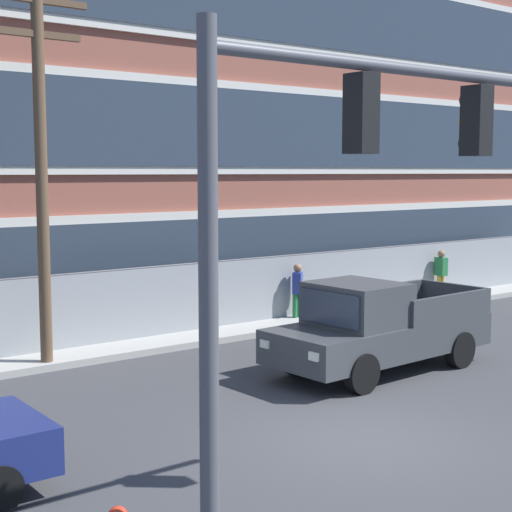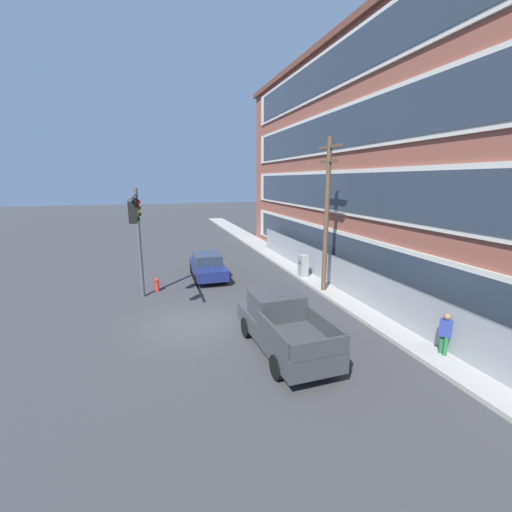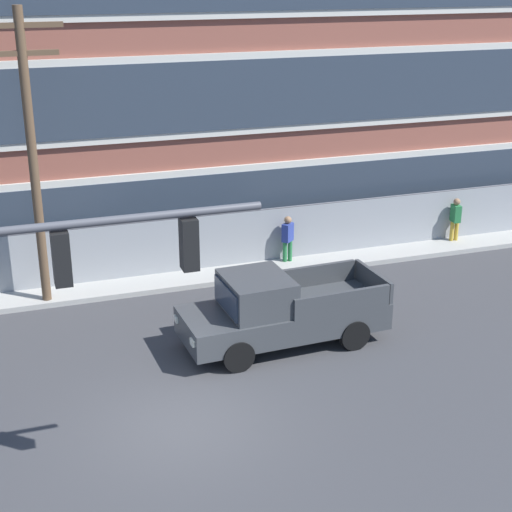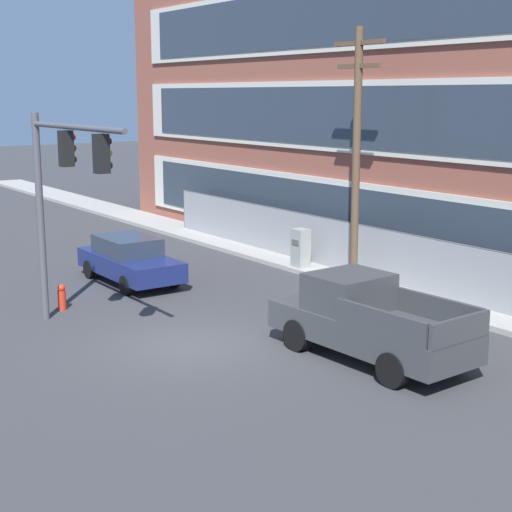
{
  "view_description": "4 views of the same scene",
  "coord_description": "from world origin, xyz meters",
  "views": [
    {
      "loc": [
        -8.73,
        -8.55,
        4.28
      ],
      "look_at": [
        1.77,
        5.1,
        2.42
      ],
      "focal_mm": 55.0,
      "sensor_mm": 36.0,
      "label": 1
    },
    {
      "loc": [
        14.23,
        -1.42,
        6.19
      ],
      "look_at": [
        -0.67,
        3.09,
        2.71
      ],
      "focal_mm": 24.0,
      "sensor_mm": 36.0,
      "label": 2
    },
    {
      "loc": [
        -3.15,
        -14.21,
        9.38
      ],
      "look_at": [
        3.08,
        4.02,
        2.1
      ],
      "focal_mm": 55.0,
      "sensor_mm": 36.0,
      "label": 3
    },
    {
      "loc": [
        16.52,
        -9.69,
        6.27
      ],
      "look_at": [
        -0.28,
        2.22,
        2.0
      ],
      "focal_mm": 55.0,
      "sensor_mm": 36.0,
      "label": 4
    }
  ],
  "objects": [
    {
      "name": "sidewalk_building_side",
      "position": [
        0.0,
        8.22,
        0.08
      ],
      "size": [
        80.0,
        2.11,
        0.16
      ],
      "primitive_type": "cube",
      "color": "#9E9B93",
      "rests_on": "ground"
    },
    {
      "name": "ground_plane",
      "position": [
        0.0,
        0.0,
        0.0
      ],
      "size": [
        160.0,
        160.0,
        0.0
      ],
      "primitive_type": "plane",
      "color": "#38383A"
    },
    {
      "name": "brick_mill_building",
      "position": [
        3.19,
        13.49,
        7.28
      ],
      "size": [
        48.78,
        9.01,
        14.53
      ],
      "color": "brown",
      "rests_on": "ground"
    },
    {
      "name": "utility_pole_near_corner",
      "position": [
        -2.15,
        7.48,
        4.58
      ],
      "size": [
        2.21,
        0.26,
        8.32
      ],
      "color": "brown",
      "rests_on": "ground"
    },
    {
      "name": "traffic_signal_mast",
      "position": [
        -2.79,
        -2.16,
        4.11
      ],
      "size": [
        5.56,
        0.43,
        5.78
      ],
      "color": "#4C4C51",
      "rests_on": "ground"
    },
    {
      "name": "pickup_truck_dark_grey",
      "position": [
        3.33,
        2.91,
        0.94
      ],
      "size": [
        5.42,
        2.27,
        1.99
      ],
      "color": "#383A3D",
      "rests_on": "ground"
    },
    {
      "name": "chain_link_fence",
      "position": [
        0.81,
        8.42,
        0.98
      ],
      "size": [
        31.22,
        0.06,
        1.93
      ],
      "color": "gray",
      "rests_on": "ground"
    },
    {
      "name": "pedestrian_near_cabinet",
      "position": [
        5.57,
        8.1,
        0.97
      ],
      "size": [
        0.46,
        0.44,
        1.69
      ],
      "color": "#236B38",
      "rests_on": "ground"
    },
    {
      "name": "pedestrian_by_fence",
      "position": [
        11.82,
        8.11,
        0.97
      ],
      "size": [
        0.32,
        0.42,
        1.69
      ],
      "color": "#B7932D",
      "rests_on": "ground"
    }
  ]
}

